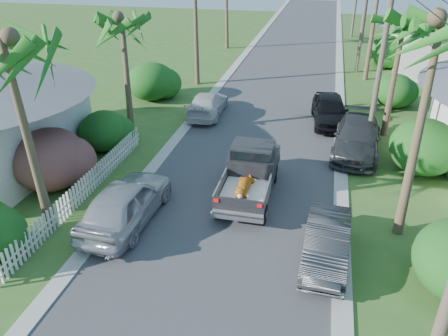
% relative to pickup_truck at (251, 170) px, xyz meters
% --- Properties ---
extents(ground, '(120.00, 120.00, 0.00)m').
position_rel_pickup_truck_xyz_m(ground, '(-0.53, -7.51, -1.01)').
color(ground, '#315A22').
rests_on(ground, ground).
extents(road, '(8.00, 100.00, 0.02)m').
position_rel_pickup_truck_xyz_m(road, '(-0.53, 17.49, -1.00)').
color(road, '#38383A').
rests_on(road, ground).
extents(curb_left, '(0.60, 100.00, 0.06)m').
position_rel_pickup_truck_xyz_m(curb_left, '(-4.83, 17.49, -0.98)').
color(curb_left, '#A5A39E').
rests_on(curb_left, ground).
extents(curb_right, '(0.60, 100.00, 0.06)m').
position_rel_pickup_truck_xyz_m(curb_right, '(3.77, 17.49, -0.98)').
color(curb_right, '#A5A39E').
rests_on(curb_right, ground).
extents(pickup_truck, '(1.98, 5.12, 2.06)m').
position_rel_pickup_truck_xyz_m(pickup_truck, '(0.00, 0.00, 0.00)').
color(pickup_truck, black).
rests_on(pickup_truck, ground).
extents(parked_car_rn, '(1.57, 4.08, 1.33)m').
position_rel_pickup_truck_xyz_m(parked_car_rn, '(3.20, -3.88, -0.35)').
color(parked_car_rn, '#2B2D2F').
rests_on(parked_car_rn, ground).
extents(parked_car_rm, '(2.68, 5.57, 1.56)m').
position_rel_pickup_truck_xyz_m(parked_car_rm, '(4.47, 4.95, -0.23)').
color(parked_car_rm, '#2F3134').
rests_on(parked_car_rm, ground).
extents(parked_car_rf, '(2.41, 4.91, 1.61)m').
position_rel_pickup_truck_xyz_m(parked_car_rf, '(3.11, 8.63, -0.20)').
color(parked_car_rf, black).
rests_on(parked_car_rf, ground).
extents(parked_car_ln, '(2.19, 5.09, 1.71)m').
position_rel_pickup_truck_xyz_m(parked_car_ln, '(-4.13, -3.31, -0.15)').
color(parked_car_ln, '#B2B5BA').
rests_on(parked_car_ln, ground).
extents(parked_car_lf, '(2.05, 4.74, 1.36)m').
position_rel_pickup_truck_xyz_m(parked_car_lf, '(-4.13, 8.38, -0.33)').
color(parked_car_lf, silver).
rests_on(parked_car_lf, ground).
extents(palm_l_a, '(4.40, 4.40, 8.20)m').
position_rel_pickup_truck_xyz_m(palm_l_a, '(-6.73, -4.51, 5.92)').
color(palm_l_a, brown).
rests_on(palm_l_a, ground).
extents(palm_l_b, '(4.40, 4.40, 7.40)m').
position_rel_pickup_truck_xyz_m(palm_l_b, '(-7.33, 4.49, 5.14)').
color(palm_l_b, brown).
rests_on(palm_l_b, ground).
extents(palm_r_a, '(4.40, 4.40, 8.70)m').
position_rel_pickup_truck_xyz_m(palm_r_a, '(5.77, -1.51, 6.41)').
color(palm_r_a, brown).
rests_on(palm_r_a, ground).
extents(palm_r_b, '(4.40, 4.40, 7.20)m').
position_rel_pickup_truck_xyz_m(palm_r_b, '(6.07, 7.49, 4.94)').
color(palm_r_b, brown).
rests_on(palm_r_b, ground).
extents(shrub_l_b, '(3.00, 3.30, 2.60)m').
position_rel_pickup_truck_xyz_m(shrub_l_b, '(-8.33, -1.51, 0.29)').
color(shrub_l_b, '#A6174C').
rests_on(shrub_l_b, ground).
extents(shrub_l_c, '(2.40, 2.64, 2.00)m').
position_rel_pickup_truck_xyz_m(shrub_l_c, '(-7.93, 2.49, -0.01)').
color(shrub_l_c, '#164F18').
rests_on(shrub_l_c, ground).
extents(shrub_l_d, '(3.20, 3.52, 2.40)m').
position_rel_pickup_truck_xyz_m(shrub_l_d, '(-8.53, 10.49, 0.19)').
color(shrub_l_d, '#164F18').
rests_on(shrub_l_d, ground).
extents(shrub_r_b, '(3.00, 3.30, 2.50)m').
position_rel_pickup_truck_xyz_m(shrub_r_b, '(7.27, 3.49, 0.24)').
color(shrub_r_b, '#164F18').
rests_on(shrub_r_b, ground).
extents(shrub_r_c, '(2.60, 2.86, 2.10)m').
position_rel_pickup_truck_xyz_m(shrub_r_c, '(6.97, 12.49, 0.04)').
color(shrub_r_c, '#164F18').
rests_on(shrub_r_c, ground).
extents(shrub_r_d, '(3.20, 3.52, 2.60)m').
position_rel_pickup_truck_xyz_m(shrub_r_d, '(7.47, 22.49, 0.29)').
color(shrub_r_d, '#164F18').
rests_on(shrub_r_d, ground).
extents(picket_fence, '(0.10, 11.00, 1.00)m').
position_rel_pickup_truck_xyz_m(picket_fence, '(-6.53, -2.01, -0.51)').
color(picket_fence, white).
rests_on(picket_fence, ground).
extents(utility_pole_b, '(1.60, 0.26, 9.00)m').
position_rel_pickup_truck_xyz_m(utility_pole_b, '(5.07, 5.49, 3.59)').
color(utility_pole_b, brown).
rests_on(utility_pole_b, ground).
extents(utility_pole_c, '(1.60, 0.26, 9.00)m').
position_rel_pickup_truck_xyz_m(utility_pole_c, '(5.07, 20.49, 3.59)').
color(utility_pole_c, brown).
rests_on(utility_pole_c, ground).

